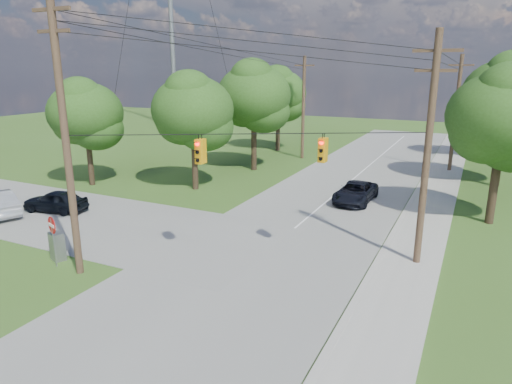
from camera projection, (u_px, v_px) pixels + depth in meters
The scene contains 20 objects.
ground at pixel (157, 298), 18.25m from camera, with size 140.00×140.00×0.00m, color #385B1E.
main_road at pixel (256, 261), 21.74m from camera, with size 10.00×100.00×0.03m, color gray.
sidewalk_east at pixel (402, 289), 18.89m from camera, with size 2.60×100.00×0.12m, color #ADABA2.
pole_sw at pixel (65, 135), 18.89m from camera, with size 2.00×0.32×12.00m.
pole_ne at pixel (428, 149), 19.98m from camera, with size 2.00×0.32×10.50m.
pole_north_e at pixel (456, 113), 39.14m from camera, with size 2.00×0.32×10.00m.
pole_north_w at pixel (303, 107), 45.01m from camera, with size 2.00×0.32×10.00m.
power_lines at pixel (300, 63), 25.20m from camera, with size 13.93×29.62×4.93m.
traffic_signals at pixel (262, 150), 19.56m from camera, with size 4.91×3.27×1.05m.
tree_w_near at pixel (193, 110), 33.07m from camera, with size 6.00×6.00×8.40m.
tree_w_mid at pixel (254, 95), 39.41m from camera, with size 6.40×6.40×9.22m.
tree_w_far at pixel (278, 93), 49.01m from camera, with size 6.00×6.00×8.73m.
tree_e_near at pixel (504, 117), 25.40m from camera, with size 6.20×6.20×8.81m.
tree_e_mid at pixel (508, 96), 33.68m from camera, with size 6.60×6.60×9.64m.
tree_e_far at pixel (490, 99), 44.77m from camera, with size 5.80×5.80×8.32m.
tree_cross_n at pixel (85, 113), 34.37m from camera, with size 5.60×5.60×7.91m.
car_cross_dark at pixel (55, 201), 28.96m from camera, with size 1.64×4.08×1.39m, color black.
car_main_north at pixel (356, 192), 31.03m from camera, with size 2.23×4.83×1.34m, color black.
control_cabinet at pixel (57, 246), 21.74m from camera, with size 0.75×0.54×1.36m, color gray.
do_not_enter_sign at pixel (52, 231), 20.69m from camera, with size 0.77×0.30×2.43m.
Camera 1 is at (10.79, -13.07, 8.94)m, focal length 32.00 mm.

